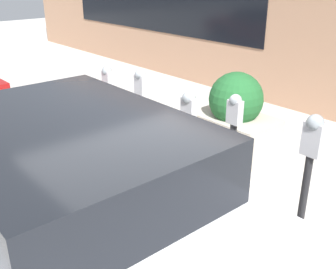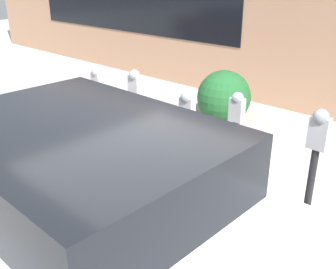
{
  "view_description": "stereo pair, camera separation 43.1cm",
  "coord_description": "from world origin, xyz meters",
  "px_view_note": "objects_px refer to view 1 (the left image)",
  "views": [
    {
      "loc": [
        -3.05,
        2.58,
        2.68
      ],
      "look_at": [
        0.0,
        -0.1,
        0.97
      ],
      "focal_mm": 42.0,
      "sensor_mm": 36.0,
      "label": 1
    },
    {
      "loc": [
        -2.75,
        2.89,
        2.68
      ],
      "look_at": [
        0.0,
        -0.1,
        0.97
      ],
      "focal_mm": 42.0,
      "sensor_mm": 36.0,
      "label": 2
    }
  ],
  "objects_px": {
    "parking_meter_nearest": "(308,168)",
    "parking_meter_farthest": "(109,98)",
    "parking_meter_middle": "(188,124)",
    "planter_box": "(235,119)",
    "parking_meter_fourth": "(141,108)",
    "parked_car_middle": "(64,196)",
    "parking_meter_second": "(232,147)"
  },
  "relations": [
    {
      "from": "parking_meter_fourth",
      "to": "planter_box",
      "type": "relative_size",
      "value": 1.2
    },
    {
      "from": "parking_meter_fourth",
      "to": "parked_car_middle",
      "type": "distance_m",
      "value": 1.84
    },
    {
      "from": "parking_meter_farthest",
      "to": "planter_box",
      "type": "xyz_separation_m",
      "value": [
        -1.03,
        -1.57,
        -0.41
      ]
    },
    {
      "from": "parking_meter_nearest",
      "to": "parking_meter_fourth",
      "type": "distance_m",
      "value": 2.31
    },
    {
      "from": "parking_meter_second",
      "to": "parked_car_middle",
      "type": "bearing_deg",
      "value": 71.85
    },
    {
      "from": "parking_meter_fourth",
      "to": "parked_car_middle",
      "type": "height_order",
      "value": "parked_car_middle"
    },
    {
      "from": "planter_box",
      "to": "parked_car_middle",
      "type": "relative_size",
      "value": 0.28
    },
    {
      "from": "parking_meter_farthest",
      "to": "parked_car_middle",
      "type": "height_order",
      "value": "parked_car_middle"
    },
    {
      "from": "parking_meter_second",
      "to": "planter_box",
      "type": "height_order",
      "value": "parking_meter_second"
    },
    {
      "from": "parking_meter_middle",
      "to": "parking_meter_farthest",
      "type": "relative_size",
      "value": 0.98
    },
    {
      "from": "parking_meter_middle",
      "to": "planter_box",
      "type": "relative_size",
      "value": 1.1
    },
    {
      "from": "parking_meter_middle",
      "to": "parked_car_middle",
      "type": "distance_m",
      "value": 1.68
    },
    {
      "from": "parking_meter_nearest",
      "to": "parking_meter_farthest",
      "type": "bearing_deg",
      "value": 1.03
    },
    {
      "from": "parking_meter_farthest",
      "to": "parked_car_middle",
      "type": "bearing_deg",
      "value": 136.55
    },
    {
      "from": "parked_car_middle",
      "to": "parking_meter_farthest",
      "type": "bearing_deg",
      "value": -42.48
    },
    {
      "from": "parking_meter_middle",
      "to": "parked_car_middle",
      "type": "xyz_separation_m",
      "value": [
        -0.12,
        1.66,
        -0.22
      ]
    },
    {
      "from": "parking_meter_second",
      "to": "parked_car_middle",
      "type": "distance_m",
      "value": 1.75
    },
    {
      "from": "parking_meter_nearest",
      "to": "parking_meter_second",
      "type": "distance_m",
      "value": 0.86
    },
    {
      "from": "parking_meter_middle",
      "to": "parking_meter_farthest",
      "type": "distance_m",
      "value": 1.57
    },
    {
      "from": "parking_meter_fourth",
      "to": "parked_car_middle",
      "type": "relative_size",
      "value": 0.33
    },
    {
      "from": "planter_box",
      "to": "parking_meter_middle",
      "type": "bearing_deg",
      "value": 109.35
    },
    {
      "from": "parking_meter_nearest",
      "to": "parking_meter_second",
      "type": "height_order",
      "value": "parking_meter_nearest"
    },
    {
      "from": "parking_meter_second",
      "to": "parking_meter_middle",
      "type": "distance_m",
      "value": 0.67
    },
    {
      "from": "parking_meter_second",
      "to": "parking_meter_middle",
      "type": "relative_size",
      "value": 1.08
    },
    {
      "from": "parking_meter_second",
      "to": "parking_meter_farthest",
      "type": "height_order",
      "value": "parking_meter_second"
    },
    {
      "from": "parking_meter_fourth",
      "to": "planter_box",
      "type": "bearing_deg",
      "value": -99.15
    },
    {
      "from": "parking_meter_middle",
      "to": "planter_box",
      "type": "height_order",
      "value": "parking_meter_middle"
    },
    {
      "from": "parking_meter_second",
      "to": "parking_meter_middle",
      "type": "xyz_separation_m",
      "value": [
        0.67,
        -0.01,
        0.06
      ]
    },
    {
      "from": "parked_car_middle",
      "to": "parking_meter_second",
      "type": "bearing_deg",
      "value": -107.18
    },
    {
      "from": "parking_meter_middle",
      "to": "parking_meter_fourth",
      "type": "height_order",
      "value": "parking_meter_fourth"
    },
    {
      "from": "parking_meter_fourth",
      "to": "parking_meter_nearest",
      "type": "bearing_deg",
      "value": -178.32
    },
    {
      "from": "parking_meter_nearest",
      "to": "planter_box",
      "type": "height_order",
      "value": "parking_meter_nearest"
    }
  ]
}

